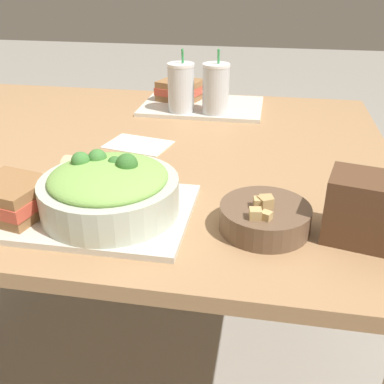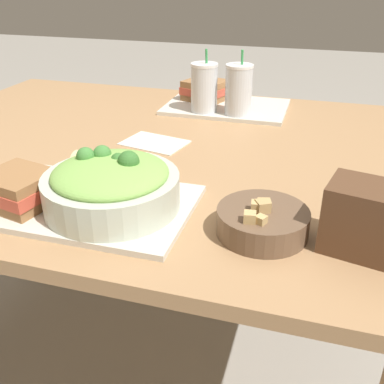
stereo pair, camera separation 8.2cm
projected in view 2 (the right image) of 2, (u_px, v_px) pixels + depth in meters
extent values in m
plane|color=gray|center=(148.00, 344.00, 1.52)|extent=(12.00, 12.00, 0.00)
cube|color=#A37A51|center=(136.00, 148.00, 1.19)|extent=(1.38, 1.09, 0.03)
cylinder|color=#A37A51|center=(50.00, 171.00, 1.93)|extent=(0.06, 0.06, 0.70)
cylinder|color=#A37A51|center=(357.00, 212.00, 1.61)|extent=(0.06, 0.06, 0.70)
cube|color=beige|center=(93.00, 205.00, 0.87)|extent=(0.38, 0.26, 0.01)
cube|color=beige|center=(226.00, 107.00, 1.45)|extent=(0.38, 0.26, 0.01)
cylinder|color=beige|center=(112.00, 191.00, 0.84)|extent=(0.25, 0.25, 0.06)
ellipsoid|color=#7FB251|center=(110.00, 173.00, 0.82)|extent=(0.22, 0.22, 0.04)
sphere|color=#38702D|center=(118.00, 160.00, 0.83)|extent=(0.03, 0.03, 0.03)
sphere|color=#427F38|center=(102.00, 154.00, 0.85)|extent=(0.04, 0.04, 0.04)
sphere|color=#38702D|center=(129.00, 161.00, 0.81)|extent=(0.04, 0.04, 0.04)
sphere|color=#427F38|center=(86.00, 156.00, 0.84)|extent=(0.04, 0.04, 0.04)
cube|color=beige|center=(103.00, 169.00, 0.82)|extent=(0.06, 0.06, 0.01)
cube|color=beige|center=(81.00, 174.00, 0.80)|extent=(0.05, 0.06, 0.01)
cube|color=beige|center=(92.00, 170.00, 0.81)|extent=(0.06, 0.06, 0.01)
cylinder|color=brown|center=(262.00, 222.00, 0.78)|extent=(0.16, 0.16, 0.05)
cylinder|color=#5B2D19|center=(263.00, 213.00, 0.77)|extent=(0.14, 0.14, 0.01)
cube|color=tan|center=(257.00, 207.00, 0.76)|extent=(0.02, 0.02, 0.02)
cube|color=tan|center=(264.00, 206.00, 0.77)|extent=(0.03, 0.03, 0.02)
cube|color=tan|center=(263.00, 207.00, 0.76)|extent=(0.03, 0.03, 0.02)
cube|color=tan|center=(261.00, 220.00, 0.73)|extent=(0.02, 0.02, 0.02)
cube|color=tan|center=(250.00, 218.00, 0.73)|extent=(0.02, 0.02, 0.02)
cube|color=olive|center=(21.00, 199.00, 0.86)|extent=(0.14, 0.13, 0.02)
cube|color=#C64C38|center=(19.00, 189.00, 0.85)|extent=(0.14, 0.14, 0.02)
cube|color=olive|center=(17.00, 178.00, 0.84)|extent=(0.14, 0.13, 0.02)
cylinder|color=#DBBC84|center=(99.00, 167.00, 0.94)|extent=(0.11, 0.06, 0.06)
cylinder|color=beige|center=(120.00, 170.00, 0.93)|extent=(0.01, 0.05, 0.05)
cube|color=olive|center=(206.00, 97.00, 1.50)|extent=(0.16, 0.15, 0.02)
cube|color=#C64C38|center=(206.00, 90.00, 1.49)|extent=(0.16, 0.16, 0.02)
cube|color=olive|center=(206.00, 84.00, 1.48)|extent=(0.16, 0.15, 0.02)
cylinder|color=silver|center=(204.00, 89.00, 1.36)|extent=(0.08, 0.08, 0.14)
cylinder|color=black|center=(204.00, 92.00, 1.36)|extent=(0.07, 0.07, 0.11)
cylinder|color=white|center=(204.00, 65.00, 1.33)|extent=(0.08, 0.08, 0.01)
cylinder|color=green|center=(206.00, 57.00, 1.32)|extent=(0.01, 0.01, 0.05)
cylinder|color=silver|center=(239.00, 91.00, 1.33)|extent=(0.08, 0.08, 0.14)
cylinder|color=maroon|center=(238.00, 94.00, 1.34)|extent=(0.07, 0.07, 0.11)
cylinder|color=white|center=(240.00, 66.00, 1.30)|extent=(0.08, 0.08, 0.01)
cylinder|color=green|center=(242.00, 59.00, 1.29)|extent=(0.01, 0.01, 0.05)
cube|color=brown|center=(373.00, 221.00, 0.71)|extent=(0.16, 0.12, 0.12)
cube|color=silver|center=(155.00, 143.00, 1.18)|extent=(0.18, 0.14, 0.00)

